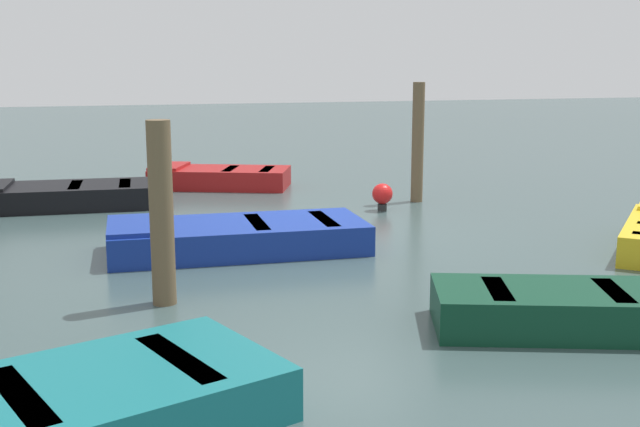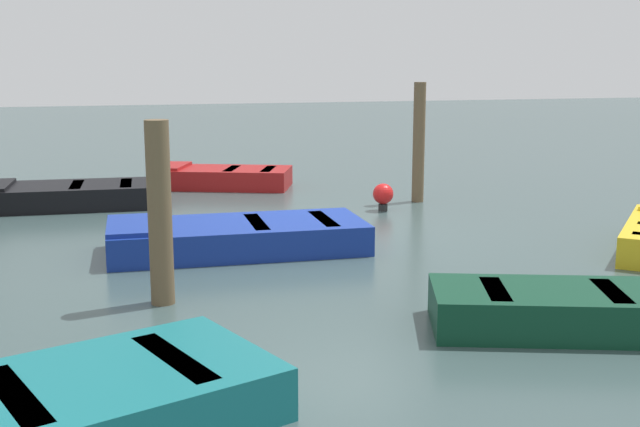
# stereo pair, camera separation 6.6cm
# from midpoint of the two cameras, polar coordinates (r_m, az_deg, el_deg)

# --- Properties ---
(ground_plane) EXTENTS (80.00, 80.00, 0.00)m
(ground_plane) POSITION_cam_midpoint_polar(r_m,az_deg,el_deg) (11.54, -0.16, -1.71)
(ground_plane) COLOR #384C4C
(rowboat_red) EXTENTS (2.27, 3.06, 0.46)m
(rowboat_red) POSITION_cam_midpoint_polar(r_m,az_deg,el_deg) (16.29, -7.49, 2.67)
(rowboat_red) COLOR maroon
(rowboat_red) RESTS_ON ground_plane
(rowboat_blue) EXTENTS (1.72, 3.53, 0.46)m
(rowboat_blue) POSITION_cam_midpoint_polar(r_m,az_deg,el_deg) (10.66, -6.35, -1.64)
(rowboat_blue) COLOR navy
(rowboat_blue) RESTS_ON ground_plane
(rowboat_black) EXTENTS (1.71, 3.24, 0.46)m
(rowboat_black) POSITION_cam_midpoint_polar(r_m,az_deg,el_deg) (14.65, -18.59, 1.28)
(rowboat_black) COLOR black
(rowboat_black) RESTS_ON ground_plane
(mooring_piling_near_right) EXTENTS (0.22, 0.22, 2.20)m
(mooring_piling_near_right) POSITION_cam_midpoint_polar(r_m,az_deg,el_deg) (14.47, 7.04, 5.18)
(mooring_piling_near_right) COLOR brown
(mooring_piling_near_right) RESTS_ON ground_plane
(mooring_piling_near_left) EXTENTS (0.25, 0.25, 1.95)m
(mooring_piling_near_left) POSITION_cam_midpoint_polar(r_m,az_deg,el_deg) (8.30, -11.76, -0.01)
(mooring_piling_near_left) COLOR brown
(mooring_piling_near_left) RESTS_ON ground_plane
(marker_buoy) EXTENTS (0.36, 0.36, 0.48)m
(marker_buoy) POSITION_cam_midpoint_polar(r_m,az_deg,el_deg) (13.58, 4.45, 1.39)
(marker_buoy) COLOR #262626
(marker_buoy) RESTS_ON ground_plane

